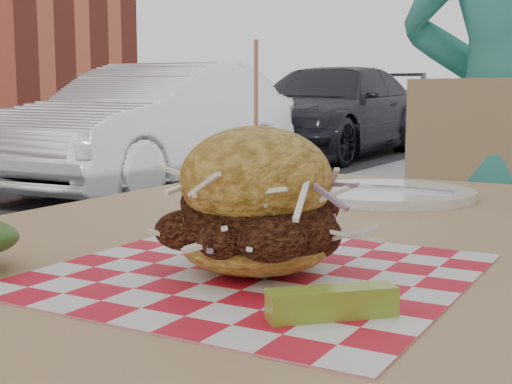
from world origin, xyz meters
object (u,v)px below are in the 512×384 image
Objects in this scene: patio_table at (294,297)px; patio_chair at (482,250)px; car_dark at (329,112)px; car_white at (157,126)px; sandwich at (256,209)px.

patio_table is 1.26× the size of patio_chair.
patio_chair is at bearing -64.22° from car_dark.
car_white is at bearing 148.68° from patio_chair.
patio_chair is 4.59× the size of sandwich.
patio_table is at bearing -66.79° from car_dark.
patio_chair is (3.87, -3.81, -0.05)m from car_white.
car_white is at bearing 128.33° from sandwich.
car_white is at bearing 129.03° from patio_table.
patio_table is at bearing -78.15° from patio_chair.
car_dark is 4.75× the size of patio_chair.
sandwich is at bearing -75.11° from patio_chair.
car_dark is at bearing 113.54° from patio_table.
sandwich is at bearing -73.83° from patio_table.
sandwich reaches higher than patio_chair.
patio_table is at bearing 106.17° from sandwich.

